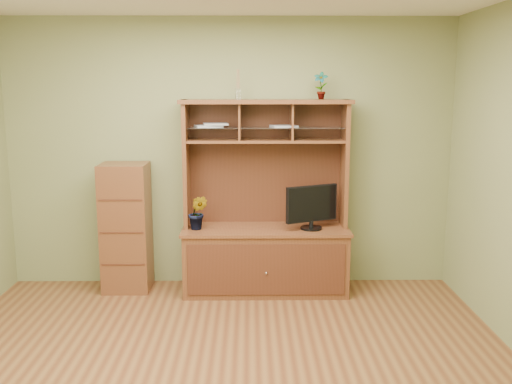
{
  "coord_description": "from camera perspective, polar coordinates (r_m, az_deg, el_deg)",
  "views": [
    {
      "loc": [
        0.2,
        -3.76,
        2.04
      ],
      "look_at": [
        0.26,
        1.2,
        1.1
      ],
      "focal_mm": 40.0,
      "sensor_mm": 36.0,
      "label": 1
    }
  ],
  "objects": [
    {
      "name": "side_cabinet",
      "position": [
        5.84,
        -12.85,
        -3.46
      ],
      "size": [
        0.46,
        0.42,
        1.28
      ],
      "color": "#4F2916",
      "rests_on": "room"
    },
    {
      "name": "reed_diffuser",
      "position": [
        5.56,
        -1.8,
        10.4
      ],
      "size": [
        0.06,
        0.06,
        0.29
      ],
      "color": "silver",
      "rests_on": "media_hutch"
    },
    {
      "name": "magazines",
      "position": [
        5.58,
        -2.1,
        6.66
      ],
      "size": [
        1.02,
        0.25,
        0.04
      ],
      "color": "#9E9FA3",
      "rests_on": "media_hutch"
    },
    {
      "name": "top_plant",
      "position": [
        5.6,
        6.5,
        10.54
      ],
      "size": [
        0.16,
        0.13,
        0.26
      ],
      "primitive_type": "imported",
      "rotation": [
        0.0,
        0.0,
        -0.33
      ],
      "color": "#3F6F27",
      "rests_on": "media_hutch"
    },
    {
      "name": "room",
      "position": [
        3.82,
        -3.68,
        0.29
      ],
      "size": [
        4.54,
        4.04,
        2.74
      ],
      "color": "#572F18",
      "rests_on": "ground"
    },
    {
      "name": "orchid_plant",
      "position": [
        5.56,
        -5.83,
        -2.06
      ],
      "size": [
        0.21,
        0.18,
        0.34
      ],
      "primitive_type": "imported",
      "rotation": [
        0.0,
        0.0,
        -0.16
      ],
      "color": "#295F20",
      "rests_on": "media_hutch"
    },
    {
      "name": "media_hutch",
      "position": [
        5.69,
        0.95,
        -4.78
      ],
      "size": [
        1.66,
        0.61,
        1.9
      ],
      "color": "#4F2916",
      "rests_on": "room"
    },
    {
      "name": "monitor",
      "position": [
        5.56,
        5.58,
        -1.43
      ],
      "size": [
        0.51,
        0.27,
        0.43
      ],
      "rotation": [
        0.0,
        0.0,
        0.43
      ],
      "color": "black",
      "rests_on": "media_hutch"
    }
  ]
}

